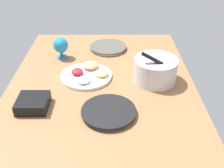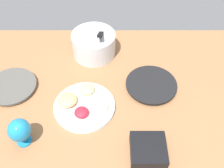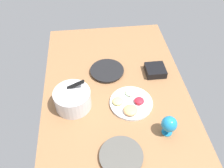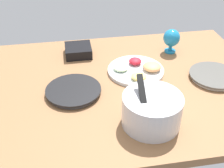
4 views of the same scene
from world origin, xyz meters
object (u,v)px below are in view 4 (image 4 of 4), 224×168
at_px(fruit_platter, 137,70).
at_px(square_bowl_black, 78,50).
at_px(hurricane_glass_blue, 172,39).
at_px(dinner_plate_left, 214,76).
at_px(mixing_bowl, 152,109).
at_px(dinner_plate_right, 73,91).

xyz_separation_m(fruit_platter, square_bowl_black, (0.29, -0.24, 0.01)).
bearing_deg(hurricane_glass_blue, fruit_platter, 37.36).
xyz_separation_m(dinner_plate_left, square_bowl_black, (0.67, -0.36, 0.02)).
xyz_separation_m(mixing_bowl, hurricane_glass_blue, (-0.28, -0.57, 0.01)).
bearing_deg(square_bowl_black, mixing_bowl, 111.91).
bearing_deg(fruit_platter, dinner_plate_right, 20.60).
bearing_deg(dinner_plate_left, fruit_platter, -17.57).
relative_size(fruit_platter, square_bowl_black, 1.98).
height_order(dinner_plate_right, hurricane_glass_blue, hurricane_glass_blue).
xyz_separation_m(dinner_plate_left, fruit_platter, (0.37, -0.12, 0.00)).
bearing_deg(dinner_plate_left, mixing_bowl, 33.14).
relative_size(dinner_plate_right, mixing_bowl, 1.08).
xyz_separation_m(dinner_plate_right, mixing_bowl, (-0.30, 0.26, 0.06)).
bearing_deg(mixing_bowl, dinner_plate_left, -146.86).
height_order(dinner_plate_right, mixing_bowl, mixing_bowl).
bearing_deg(dinner_plate_left, dinner_plate_right, 0.77).
distance_m(dinner_plate_right, hurricane_glass_blue, 0.67).
distance_m(hurricane_glass_blue, square_bowl_black, 0.54).
bearing_deg(dinner_plate_left, hurricane_glass_blue, -66.83).
distance_m(mixing_bowl, hurricane_glass_blue, 0.64).
distance_m(dinner_plate_right, square_bowl_black, 0.37).
bearing_deg(square_bowl_black, fruit_platter, 140.17).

